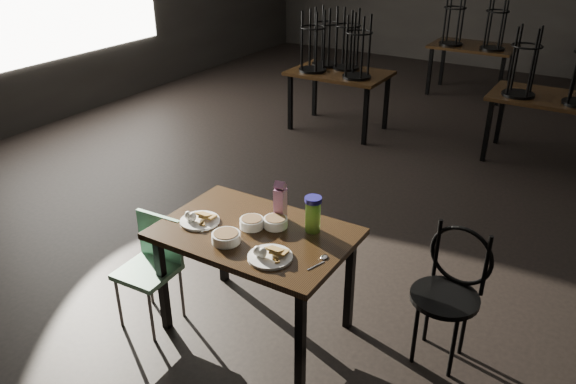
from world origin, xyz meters
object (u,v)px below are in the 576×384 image
Objects in this scene: juice_carton at (280,202)px; bentwood_chair at (450,285)px; school_chair at (152,261)px; water_bottle at (313,214)px; main_table at (255,242)px.

juice_carton is 0.32× the size of bentwood_chair.
bentwood_chair is (1.08, 0.21, -0.36)m from juice_carton.
bentwood_chair is 1.91m from school_chair.
water_bottle reaches higher than school_chair.
juice_carton is 0.95m from school_chair.
bentwood_chair is (1.14, 0.41, -0.16)m from main_table.
bentwood_chair is at bearing 19.82° from main_table.
water_bottle reaches higher than bentwood_chair.
main_table is 0.41m from water_bottle.
bentwood_chair is (0.83, 0.22, -0.35)m from water_bottle.
water_bottle is at bearing 22.88° from school_chair.
juice_carton is at bearing 73.43° from main_table.
juice_carton reaches higher than water_bottle.
juice_carton is 1.15m from bentwood_chair.
bentwood_chair is at bearing 10.79° from juice_carton.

